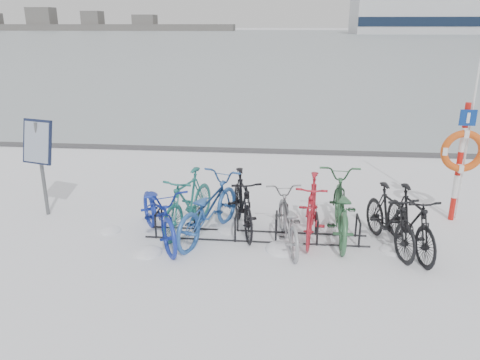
% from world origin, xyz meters
% --- Properties ---
extents(ground, '(900.00, 900.00, 0.00)m').
position_xyz_m(ground, '(0.00, 0.00, 0.00)').
color(ground, white).
rests_on(ground, ground).
extents(ice_sheet, '(400.00, 298.00, 0.02)m').
position_xyz_m(ice_sheet, '(0.00, 155.00, 0.01)').
color(ice_sheet, '#98A3AC').
rests_on(ice_sheet, ground).
extents(quay_edge, '(400.00, 0.25, 0.10)m').
position_xyz_m(quay_edge, '(0.00, 5.90, 0.05)').
color(quay_edge, '#3F3F42').
rests_on(quay_edge, ground).
extents(bike_rack, '(4.00, 0.48, 0.46)m').
position_xyz_m(bike_rack, '(0.00, 0.00, 0.18)').
color(bike_rack, black).
rests_on(bike_rack, ground).
extents(info_board, '(0.69, 0.41, 1.95)m').
position_xyz_m(info_board, '(-4.30, 0.63, 1.41)').
color(info_board, '#595B5E').
rests_on(info_board, ground).
extents(lifebuoy_station, '(0.81, 0.23, 4.22)m').
position_xyz_m(lifebuoy_station, '(3.79, 1.14, 1.41)').
color(lifebuoy_station, red).
rests_on(lifebuoy_station, ground).
extents(shoreline, '(180.00, 12.00, 9.50)m').
position_xyz_m(shoreline, '(-122.02, 260.00, 2.79)').
color(shoreline, '#4C4C4C').
rests_on(shoreline, ground).
extents(bike_0, '(1.69, 2.19, 1.11)m').
position_xyz_m(bike_0, '(-1.72, -0.24, 0.55)').
color(bike_0, '#172B98').
rests_on(bike_0, ground).
extents(bike_1, '(1.05, 1.99, 1.15)m').
position_xyz_m(bike_1, '(-1.29, 0.27, 0.57)').
color(bike_1, '#1E6661').
rests_on(bike_1, ground).
extents(bike_2, '(1.42, 2.28, 1.13)m').
position_xyz_m(bike_2, '(-0.88, 0.02, 0.57)').
color(bike_2, '#2856A2').
rests_on(bike_2, ground).
extents(bike_3, '(1.01, 1.96, 1.14)m').
position_xyz_m(bike_3, '(-0.28, 0.35, 0.57)').
color(bike_3, black).
rests_on(bike_3, ground).
extents(bike_4, '(0.95, 1.93, 0.97)m').
position_xyz_m(bike_4, '(0.56, -0.18, 0.48)').
color(bike_4, gray).
rests_on(bike_4, ground).
extents(bike_5, '(0.75, 1.95, 1.14)m').
position_xyz_m(bike_5, '(0.99, 0.20, 0.57)').
color(bike_5, '#B41D2B').
rests_on(bike_5, ground).
extents(bike_6, '(0.84, 2.23, 1.16)m').
position_xyz_m(bike_6, '(1.50, 0.29, 0.58)').
color(bike_6, '#31623D').
rests_on(bike_6, ground).
extents(bike_7, '(0.98, 1.90, 1.10)m').
position_xyz_m(bike_7, '(2.30, -0.12, 0.55)').
color(bike_7, black).
rests_on(bike_7, ground).
extents(bike_8, '(0.88, 1.93, 1.12)m').
position_xyz_m(bike_8, '(2.62, -0.22, 0.56)').
color(bike_8, black).
rests_on(bike_8, ground).
extents(snow_drifts, '(5.97, 1.76, 0.21)m').
position_xyz_m(snow_drifts, '(0.37, -0.18, 0.00)').
color(snow_drifts, white).
rests_on(snow_drifts, ground).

